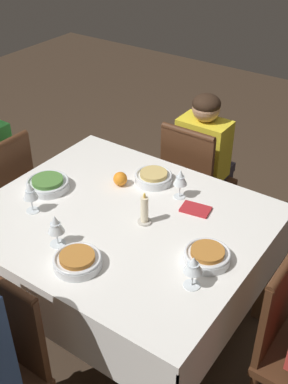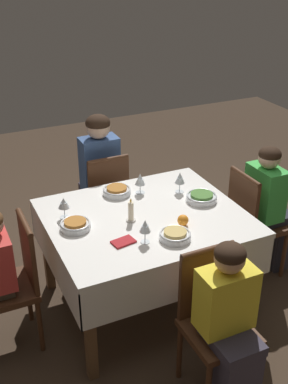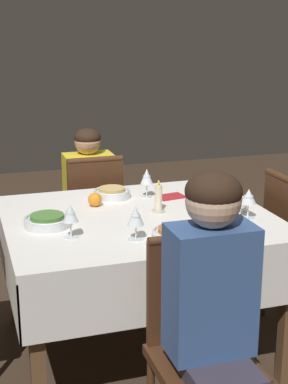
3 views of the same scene
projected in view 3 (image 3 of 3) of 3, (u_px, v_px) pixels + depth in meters
name	position (u px, v px, depth m)	size (l,w,h in m)	color
ground_plane	(138.00, 349.00, 3.06)	(8.00, 8.00, 0.00)	#3D2D21
dining_table	(138.00, 233.00, 2.88)	(1.28, 1.09, 0.73)	white
chair_north	(198.00, 341.00, 2.20)	(0.36, 0.37, 0.88)	#472816
chair_south	(93.00, 216.00, 3.63)	(0.36, 0.37, 0.88)	#472816
person_adult_denim	(215.00, 317.00, 2.02)	(0.30, 0.34, 1.16)	#383342
person_child_yellow	(87.00, 198.00, 3.75)	(0.30, 0.33, 1.02)	#383342
bowl_north	(175.00, 234.00, 2.53)	(0.20, 0.20, 0.06)	silver
wine_glass_north	(136.00, 217.00, 2.51)	(0.07, 0.07, 0.15)	white
bowl_east	(47.00, 221.00, 2.70)	(0.22, 0.22, 0.06)	silver
wine_glass_east	(70.00, 214.00, 2.53)	(0.07, 0.07, 0.16)	white
bowl_west	(229.00, 204.00, 2.95)	(0.19, 0.19, 0.06)	silver
wine_glass_west	(249.00, 197.00, 2.79)	(0.08, 0.08, 0.15)	white
bowl_south	(112.00, 193.00, 3.14)	(0.19, 0.19, 0.06)	silver
wine_glass_south	(147.00, 177.00, 3.13)	(0.07, 0.07, 0.16)	white
candle_centerpiece	(159.00, 200.00, 2.89)	(0.06, 0.06, 0.16)	beige
orange_fruit	(95.00, 200.00, 2.99)	(0.07, 0.07, 0.07)	orange
napkin_red_folded	(171.00, 197.00, 3.15)	(0.15, 0.11, 0.01)	#AD2328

